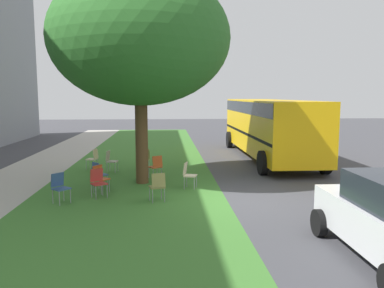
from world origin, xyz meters
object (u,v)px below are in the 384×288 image
(chair_6, at_px, (158,185))
(chair_0, at_px, (98,173))
(chair_4, at_px, (100,177))
(school_bus, at_px, (268,123))
(chair_7, at_px, (60,186))
(chair_1, at_px, (111,160))
(chair_5, at_px, (93,157))
(chair_3, at_px, (156,165))
(chair_9, at_px, (98,181))
(chair_8, at_px, (188,173))
(street_tree, at_px, (140,39))
(chair_2, at_px, (144,158))

(chair_6, bearing_deg, chair_0, 46.90)
(chair_4, relative_size, school_bus, 0.08)
(chair_6, relative_size, school_bus, 0.08)
(chair_0, relative_size, chair_6, 1.00)
(school_bus, bearing_deg, chair_0, 128.09)
(chair_6, relative_size, chair_7, 1.00)
(chair_0, xyz_separation_m, chair_6, (-1.91, -2.04, 0.00))
(chair_1, distance_m, chair_6, 5.03)
(chair_6, bearing_deg, chair_5, 28.34)
(chair_1, xyz_separation_m, chair_3, (-1.40, -1.88, 0.00))
(chair_4, height_order, chair_9, same)
(chair_6, xyz_separation_m, chair_8, (1.61, -0.99, 0.00))
(chair_0, bearing_deg, chair_8, -95.54)
(chair_3, relative_size, chair_5, 1.00)
(chair_0, relative_size, chair_8, 1.00)
(chair_9, bearing_deg, chair_5, 12.18)
(chair_5, xyz_separation_m, chair_6, (-5.20, -2.81, 0.00))
(street_tree, bearing_deg, chair_9, 147.39)
(chair_4, height_order, chair_5, same)
(chair_4, height_order, chair_8, same)
(chair_5, bearing_deg, chair_3, -126.70)
(street_tree, bearing_deg, chair_1, 34.44)
(chair_0, distance_m, chair_6, 2.79)
(street_tree, distance_m, chair_6, 5.21)
(street_tree, xyz_separation_m, chair_8, (-0.95, -1.59, -4.50))
(chair_6, bearing_deg, chair_7, 88.22)
(street_tree, height_order, chair_9, street_tree)
(chair_2, height_order, chair_5, same)
(chair_7, xyz_separation_m, chair_9, (0.57, -1.00, 0.00))
(chair_8, distance_m, chair_9, 2.97)
(chair_0, height_order, chair_8, same)
(chair_7, relative_size, school_bus, 0.08)
(chair_5, distance_m, chair_6, 5.91)
(chair_1, relative_size, chair_9, 1.00)
(chair_8, bearing_deg, chair_5, 46.60)
(chair_6, distance_m, chair_8, 1.89)
(chair_4, relative_size, chair_7, 1.00)
(chair_1, relative_size, chair_2, 1.00)
(chair_0, height_order, chair_7, same)
(street_tree, xyz_separation_m, chair_2, (2.36, 0.06, -4.50))
(chair_8, bearing_deg, chair_7, 111.83)
(chair_6, bearing_deg, chair_3, 2.25)
(chair_5, height_order, chair_6, same)
(chair_1, xyz_separation_m, chair_4, (-3.33, -0.12, 0.00))
(street_tree, relative_size, chair_3, 8.31)
(chair_4, distance_m, chair_7, 1.51)
(school_bus, bearing_deg, chair_2, 114.71)
(chair_3, bearing_deg, chair_1, 53.33)
(chair_2, bearing_deg, chair_9, 164.73)
(chair_4, relative_size, chair_8, 1.00)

